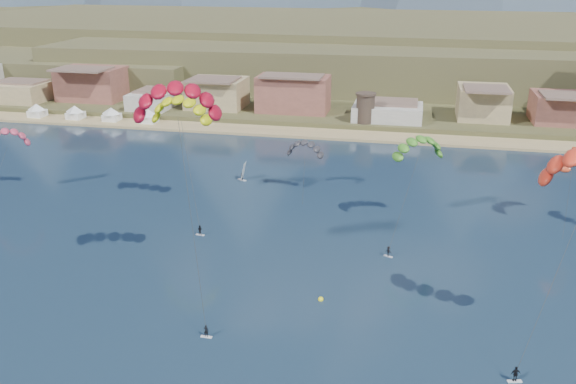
{
  "coord_description": "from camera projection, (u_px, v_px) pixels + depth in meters",
  "views": [
    {
      "loc": [
        18.78,
        -55.55,
        43.17
      ],
      "look_at": [
        0.0,
        32.0,
        10.0
      ],
      "focal_mm": 37.44,
      "sensor_mm": 36.0,
      "label": 1
    }
  ],
  "objects": [
    {
      "name": "kitesurfer_green",
      "position": [
        419.0,
        145.0,
        103.18
      ],
      "size": [
        10.24,
        18.57,
        19.9
      ],
      "color": "silver",
      "rests_on": "ground"
    },
    {
      "name": "land",
      "position": [
        402.0,
        17.0,
        583.07
      ],
      "size": [
        2200.0,
        900.0,
        4.0
      ],
      "color": "brown",
      "rests_on": "ground"
    },
    {
      "name": "beach_tents",
      "position": [
        92.0,
        110.0,
        180.52
      ],
      "size": [
        43.4,
        6.4,
        5.0
      ],
      "color": "white",
      "rests_on": "ground"
    },
    {
      "name": "kitesurfer_red",
      "position": [
        176.0,
        95.0,
        76.73
      ],
      "size": [
        13.7,
        15.54,
        31.72
      ],
      "color": "silver",
      "rests_on": "ground"
    },
    {
      "name": "town",
      "position": [
        223.0,
        91.0,
        186.57
      ],
      "size": [
        400.0,
        24.0,
        12.0
      ],
      "color": "beige",
      "rests_on": "ground"
    },
    {
      "name": "windsurfer",
      "position": [
        243.0,
        175.0,
        130.9
      ],
      "size": [
        2.47,
        2.49,
        3.94
      ],
      "color": "silver",
      "rests_on": "ground"
    },
    {
      "name": "foothills",
      "position": [
        427.0,
        49.0,
        275.21
      ],
      "size": [
        940.0,
        210.0,
        18.0
      ],
      "color": "brown",
      "rests_on": "ground"
    },
    {
      "name": "distant_kite_red",
      "position": [
        575.0,
        154.0,
        104.65
      ],
      "size": [
        7.68,
        8.72,
        16.11
      ],
      "color": "#262626",
      "rests_on": "ground"
    },
    {
      "name": "ground",
      "position": [
        230.0,
        366.0,
        69.62
      ],
      "size": [
        2400.0,
        2400.0,
        0.0
      ],
      "primitive_type": "plane",
      "color": "black",
      "rests_on": "ground"
    },
    {
      "name": "kitesurfer_yellow",
      "position": [
        180.0,
        106.0,
        108.79
      ],
      "size": [
        13.65,
        14.09,
        24.36
      ],
      "color": "silver",
      "rests_on": "ground"
    },
    {
      "name": "distant_kite_dark",
      "position": [
        305.0,
        146.0,
        121.33
      ],
      "size": [
        8.35,
        6.0,
        13.21
      ],
      "color": "#262626",
      "rests_on": "ground"
    },
    {
      "name": "beach",
      "position": [
        344.0,
        135.0,
        166.72
      ],
      "size": [
        2200.0,
        12.0,
        0.9
      ],
      "color": "tan",
      "rests_on": "ground"
    },
    {
      "name": "buoy",
      "position": [
        321.0,
        299.0,
        83.51
      ],
      "size": [
        0.77,
        0.77,
        0.77
      ],
      "color": "#FFF71A",
      "rests_on": "ground"
    },
    {
      "name": "distant_kite_pink",
      "position": [
        5.0,
        135.0,
        119.86
      ],
      "size": [
        9.33,
        8.63,
        15.62
      ],
      "color": "#262626",
      "rests_on": "ground"
    },
    {
      "name": "watchtower",
      "position": [
        365.0,
        108.0,
        170.95
      ],
      "size": [
        5.82,
        5.82,
        8.6
      ],
      "color": "#47382D",
      "rests_on": "ground"
    }
  ]
}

